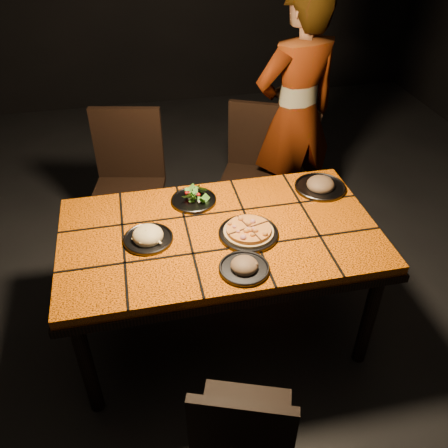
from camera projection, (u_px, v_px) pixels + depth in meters
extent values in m
cube|color=black|center=(220.00, 331.00, 2.86)|extent=(6.00, 7.00, 0.04)
cube|color=orange|center=(220.00, 234.00, 2.41)|extent=(1.60, 0.90, 0.05)
cube|color=black|center=(220.00, 241.00, 2.44)|extent=(1.62, 0.92, 0.04)
cylinder|color=black|center=(87.00, 367.00, 2.24)|extent=(0.07, 0.07, 0.66)
cylinder|color=black|center=(369.00, 318.00, 2.48)|extent=(0.07, 0.07, 0.66)
cylinder|color=black|center=(89.00, 264.00, 2.82)|extent=(0.07, 0.07, 0.66)
cylinder|color=black|center=(317.00, 233.00, 3.06)|extent=(0.07, 0.07, 0.66)
cube|color=black|center=(244.00, 426.00, 1.93)|extent=(0.48, 0.48, 0.04)
cube|color=black|center=(241.00, 438.00, 1.66)|extent=(0.36, 0.16, 0.41)
cylinder|color=black|center=(279.00, 424.00, 2.16)|extent=(0.03, 0.03, 0.38)
cylinder|color=black|center=(214.00, 416.00, 2.19)|extent=(0.03, 0.03, 0.38)
cube|color=black|center=(128.00, 195.00, 3.12)|extent=(0.54, 0.54, 0.04)
cube|color=black|center=(128.00, 143.00, 3.12)|extent=(0.45, 0.14, 0.50)
cylinder|color=black|center=(100.00, 242.00, 3.13)|extent=(0.04, 0.04, 0.47)
cylinder|color=black|center=(156.00, 243.00, 3.13)|extent=(0.04, 0.04, 0.47)
cylinder|color=black|center=(111.00, 210.00, 3.43)|extent=(0.04, 0.04, 0.47)
cylinder|color=black|center=(162.00, 210.00, 3.42)|extent=(0.04, 0.04, 0.47)
cube|color=black|center=(253.00, 181.00, 3.31)|extent=(0.57, 0.57, 0.04)
cube|color=black|center=(259.00, 135.00, 3.31)|extent=(0.41, 0.22, 0.47)
cylinder|color=black|center=(223.00, 219.00, 3.36)|extent=(0.04, 0.04, 0.44)
cylinder|color=black|center=(272.00, 226.00, 3.29)|extent=(0.04, 0.04, 0.44)
cylinder|color=black|center=(233.00, 193.00, 3.63)|extent=(0.04, 0.04, 0.44)
cylinder|color=black|center=(278.00, 198.00, 3.57)|extent=(0.04, 0.04, 0.44)
imported|color=brown|center=(295.00, 116.00, 3.22)|extent=(0.71, 0.55, 1.72)
cylinder|color=#39383D|center=(249.00, 234.00, 2.36)|extent=(0.30, 0.30, 0.01)
torus|color=#39383D|center=(249.00, 233.00, 2.36)|extent=(0.30, 0.30, 0.01)
cylinder|color=tan|center=(249.00, 232.00, 2.36)|extent=(0.31, 0.31, 0.01)
cylinder|color=#EF933D|center=(249.00, 229.00, 2.35)|extent=(0.28, 0.28, 0.02)
cylinder|color=#39383D|center=(148.00, 239.00, 2.33)|extent=(0.24, 0.24, 0.01)
torus|color=#39383D|center=(148.00, 238.00, 2.32)|extent=(0.25, 0.25, 0.01)
ellipsoid|color=beige|center=(148.00, 235.00, 2.31)|extent=(0.15, 0.15, 0.08)
cylinder|color=#39383D|center=(194.00, 201.00, 2.60)|extent=(0.25, 0.25, 0.01)
torus|color=#39383D|center=(194.00, 199.00, 2.59)|extent=(0.25, 0.25, 0.01)
cylinder|color=#39383D|center=(244.00, 269.00, 2.16)|extent=(0.23, 0.23, 0.01)
torus|color=#39383D|center=(244.00, 268.00, 2.15)|extent=(0.23, 0.23, 0.01)
ellipsoid|color=brown|center=(244.00, 265.00, 2.14)|extent=(0.14, 0.14, 0.08)
cylinder|color=#39383D|center=(320.00, 188.00, 2.70)|extent=(0.29, 0.29, 0.01)
torus|color=#39383D|center=(320.00, 186.00, 2.70)|extent=(0.29, 0.29, 0.01)
ellipsoid|color=brown|center=(321.00, 183.00, 2.68)|extent=(0.17, 0.17, 0.10)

